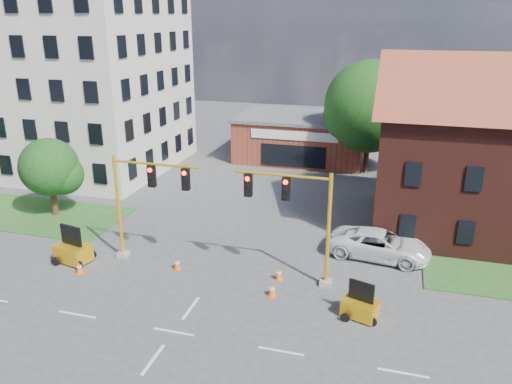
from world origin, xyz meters
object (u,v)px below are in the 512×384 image
at_px(signal_mast_east, 297,213).
at_px(pickup_white, 380,244).
at_px(trailer_east, 360,307).
at_px(signal_mast_west, 144,197).
at_px(trailer_west, 73,251).

relative_size(signal_mast_east, pickup_white, 1.07).
xyz_separation_m(trailer_east, pickup_white, (0.57, 6.63, 0.24)).
distance_m(signal_mast_west, pickup_white, 13.90).
relative_size(signal_mast_west, signal_mast_east, 1.00).
bearing_deg(trailer_east, signal_mast_east, 163.11).
xyz_separation_m(signal_mast_east, pickup_white, (4.19, 4.13, -3.11)).
distance_m(signal_mast_east, pickup_white, 6.65).
relative_size(trailer_west, trailer_east, 1.18).
relative_size(signal_mast_west, trailer_west, 2.85).
xyz_separation_m(signal_mast_east, trailer_east, (3.62, -2.50, -3.35)).
bearing_deg(trailer_west, signal_mast_east, 18.13).
distance_m(signal_mast_west, trailer_east, 13.03).
xyz_separation_m(signal_mast_west, pickup_white, (12.90, 4.13, -3.11)).
bearing_deg(signal_mast_west, signal_mast_east, 0.00).
bearing_deg(pickup_white, trailer_east, -178.50).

